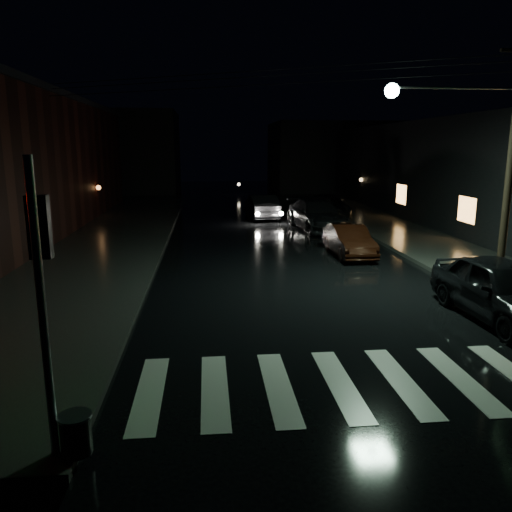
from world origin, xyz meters
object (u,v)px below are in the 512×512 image
object	(u,v)px
parked_car_d	(328,207)
oncoming_car	(261,207)
parked_car_a	(502,290)
parked_car_b	(349,241)
parked_car_c	(317,215)

from	to	relation	value
parked_car_d	oncoming_car	xyz separation A→B (m)	(-4.21, 0.45, 0.01)
parked_car_a	oncoming_car	distance (m)	20.15
parked_car_b	parked_car_c	bearing A→B (deg)	88.41
parked_car_a	parked_car_c	world-z (taller)	parked_car_a
parked_car_a	parked_car_d	xyz separation A→B (m)	(0.05, 19.27, -0.06)
parked_car_b	parked_car_d	bearing A→B (deg)	80.60
parked_car_a	parked_car_c	xyz separation A→B (m)	(-1.58, 15.10, -0.00)
parked_car_c	parked_car_d	bearing A→B (deg)	61.52
parked_car_b	parked_car_d	xyz separation A→B (m)	(1.80, 11.11, 0.11)
parked_car_b	parked_car_d	size ratio (longest dim) A/B	0.72
parked_car_c	parked_car_a	bearing A→B (deg)	-91.15
parked_car_b	parked_car_c	world-z (taller)	parked_car_c
parked_car_b	parked_car_d	world-z (taller)	parked_car_d
parked_car_d	oncoming_car	distance (m)	4.24
parked_car_c	oncoming_car	distance (m)	5.29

